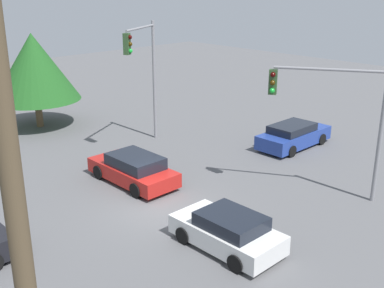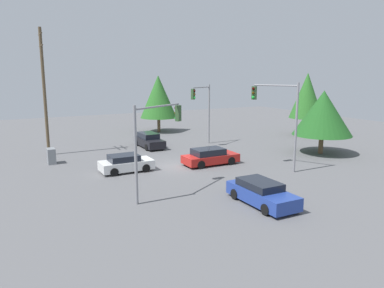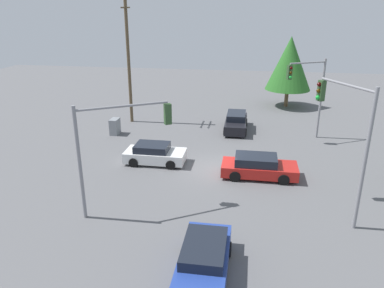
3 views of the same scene
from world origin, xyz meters
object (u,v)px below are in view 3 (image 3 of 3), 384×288
Objects in this scene: sedan_red at (258,167)px; traffic_signal_cross at (347,127)px; traffic_signal_aux at (118,137)px; traffic_signal_main at (309,86)px; electrical_cabinet at (115,127)px; sedan_dark at (236,122)px; sedan_blue at (204,261)px; sedan_white at (155,154)px.

traffic_signal_cross reaches higher than sedan_red.
traffic_signal_cross is at bearing -24.25° from traffic_signal_aux.
traffic_signal_cross is at bearing 44.72° from sedan_red.
traffic_signal_main is 15.76m from electrical_cabinet.
sedan_dark is 0.74× the size of traffic_signal_main.
sedan_dark is 0.80× the size of traffic_signal_aux.
sedan_red is 9.84m from sedan_blue.
sedan_white is 12.93m from traffic_signal_main.
electrical_cabinet is at bearing -24.04° from traffic_signal_main.
sedan_blue is at bearing 42.98° from traffic_signal_main.
traffic_signal_cross is (5.71, -6.03, 3.98)m from sedan_blue.
sedan_blue reaches higher than sedan_white.
sedan_dark is 0.98× the size of sedan_blue.
traffic_signal_main reaches higher than sedan_red.
sedan_white is at bearing -138.55° from electrical_cabinet.
sedan_white is at bearing 57.77° from sedan_dark.
traffic_signal_aux is (-5.20, 6.99, 3.37)m from sedan_red.
sedan_white reaches higher than electrical_cabinet.
electrical_cabinet is (10.40, 15.51, -4.00)m from traffic_signal_cross.
sedan_white is 12.52m from traffic_signal_cross.
traffic_signal_main reaches higher than sedan_white.
traffic_signal_aux reaches higher than sedan_white.
sedan_white is 0.87× the size of sedan_dark.
sedan_dark is at bearing -168.83° from sedan_red.
traffic_signal_aux is 13.06m from electrical_cabinet.
sedan_white is 11.71m from sedan_blue.
traffic_signal_cross is 19.09m from electrical_cabinet.
traffic_signal_main is (17.27, -5.82, 3.61)m from sedan_blue.
traffic_signal_main is at bearing -27.85° from traffic_signal_cross.
electrical_cabinet is (-2.68, 9.84, -0.05)m from sedan_dark.
sedan_white is 0.70× the size of traffic_signal_aux.
sedan_red is at bearing -119.19° from electrical_cabinet.
traffic_signal_aux is at bearing -0.80° from sedan_white.
electrical_cabinet is (16.10, 9.47, -0.02)m from sedan_blue.
sedan_blue is 0.75× the size of traffic_signal_main.
electrical_cabinet is at bearing -59.53° from sedan_blue.
sedan_dark is 3.57× the size of electrical_cabinet.
traffic_signal_aux reaches higher than sedan_dark.
traffic_signal_main is 16.70m from traffic_signal_aux.
sedan_dark reaches higher than sedan_white.
sedan_white is at bearing 3.45° from traffic_signal_main.
sedan_white is 0.64× the size of traffic_signal_main.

